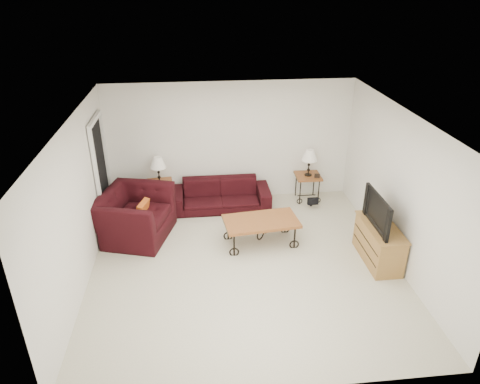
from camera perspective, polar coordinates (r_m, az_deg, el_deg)
The scene contains 20 objects.
ground at distance 7.39m, azimuth 0.59°, elevation -9.38°, with size 5.00×5.00×0.00m, color #BBB59F.
wall_back at distance 9.02m, azimuth -1.23°, elevation 6.50°, with size 5.00×0.02×2.50m, color white.
wall_front at distance 4.68m, azimuth 4.34°, elevation -14.78°, with size 5.00×0.02×2.50m, color white.
wall_left at distance 6.93m, azimuth -20.36°, elevation -1.70°, with size 0.02×5.00×2.50m, color white.
wall_right at distance 7.43m, azimuth 20.16°, elevation 0.25°, with size 0.02×5.00×2.50m, color white.
ceiling at distance 6.27m, azimuth 0.69°, elevation 9.49°, with size 5.00×5.00×0.00m, color white.
doorway at distance 8.47m, azimuth -17.58°, elevation 2.17°, with size 0.08×0.94×2.04m, color black.
sofa at distance 8.95m, azimuth -2.54°, elevation -0.39°, with size 2.01×0.78×0.59m, color black.
side_table_left at distance 9.13m, azimuth -10.29°, elevation -0.34°, with size 0.51×0.51×0.55m, color brown.
side_table_right at distance 9.39m, azimuth 8.74°, elevation 0.60°, with size 0.52×0.52×0.57m, color brown.
lamp_left at distance 8.90m, azimuth -10.58°, elevation 2.83°, with size 0.31×0.31×0.55m, color black, non-canonical shape.
lamp_right at distance 9.16m, azimuth 8.98°, elevation 3.79°, with size 0.32×0.32×0.57m, color black, non-canonical shape.
photo_frame_left at distance 8.87m, azimuth -11.48°, elevation 1.03°, with size 0.11×0.01×0.09m, color black.
photo_frame_right at distance 9.16m, azimuth 10.02°, elevation 2.10°, with size 0.11×0.02×0.09m, color black.
coffee_table at distance 7.79m, azimuth 2.73°, elevation -5.20°, with size 1.29×0.70×0.48m, color brown.
armchair at distance 8.14m, azimuth -13.57°, elevation -2.96°, with size 1.32×1.16×0.86m, color black.
throw_pillow at distance 8.04m, azimuth -12.61°, elevation -2.54°, with size 0.39×0.10×0.39m, color #D34E1B.
tv_stand at distance 7.66m, azimuth 17.61°, elevation -6.40°, with size 0.46×1.10×0.66m, color #A67A3D.
television at distance 7.35m, azimuth 18.11°, elevation -2.39°, with size 0.98×0.13×0.57m, color black.
backpack at distance 9.14m, azimuth 9.30°, elevation -0.60°, with size 0.35×0.27×0.45m, color black.
Camera 1 is at (-0.72, -5.95, 4.33)m, focal length 32.74 mm.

